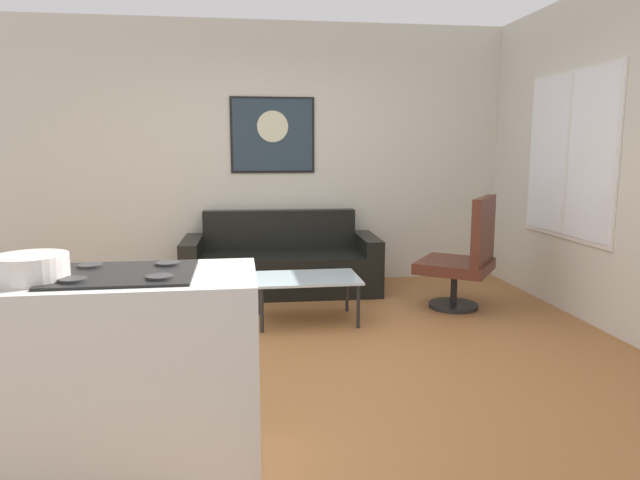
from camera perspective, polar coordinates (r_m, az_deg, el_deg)
ground at (r=4.18m, az=-3.13°, el=-11.90°), size 6.40×6.40×0.04m
back_wall at (r=6.32m, az=-5.16°, el=8.42°), size 6.40×0.05×2.80m
right_wall at (r=5.12m, az=27.37°, el=7.26°), size 0.05×6.40×2.80m
couch at (r=5.98m, az=-3.87°, el=-2.51°), size 2.01×0.89×0.82m
coffee_table at (r=4.90m, az=-1.30°, el=-4.05°), size 0.88×0.59×0.39m
armchair at (r=5.41m, az=14.24°, el=-1.64°), size 0.88×0.89×1.05m
kitchen_counter at (r=2.83m, az=-24.92°, el=-12.66°), size 1.77×0.63×0.96m
mixing_bowl at (r=2.63m, az=-26.76°, el=-2.56°), size 0.29×0.29×0.11m
wall_painting at (r=6.28m, az=-4.73°, el=10.37°), size 0.90×0.03×0.81m
window at (r=5.60m, az=23.49°, el=7.72°), size 0.03×1.38×1.49m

